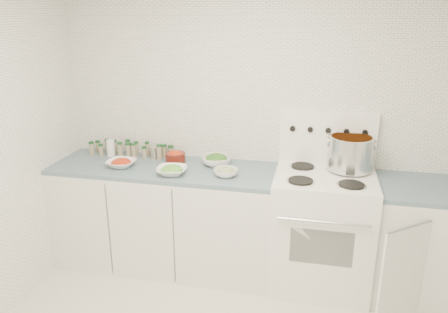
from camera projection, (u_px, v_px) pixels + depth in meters
room_walls at (235, 133)px, 2.12m from camera, size 3.54×3.04×2.52m
counter_left at (166, 216)px, 3.74m from camera, size 1.85×0.62×0.90m
stove at (322, 227)px, 3.45m from camera, size 0.76×0.70×1.36m
counter_right at (432, 243)px, 3.30m from camera, size 0.89×0.88×0.90m
stock_pot at (350, 152)px, 3.37m from camera, size 0.36×0.34×0.26m
bowl_tomato at (121, 163)px, 3.58m from camera, size 0.25×0.25×0.08m
bowl_snowpea at (172, 170)px, 3.41m from camera, size 0.26×0.26×0.08m
bowl_broccoli at (216, 160)px, 3.62m from camera, size 0.32×0.32×0.10m
bowl_zucchini at (226, 172)px, 3.38m from camera, size 0.24×0.24×0.08m
bowl_pepper at (175, 157)px, 3.68m from camera, size 0.17×0.17×0.10m
salt_canister at (111, 148)px, 3.84m from camera, size 0.09×0.09×0.14m
tin_can at (154, 152)px, 3.79m from camera, size 0.09×0.09×0.10m
spice_cluster at (131, 149)px, 3.84m from camera, size 0.76×0.14×0.14m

